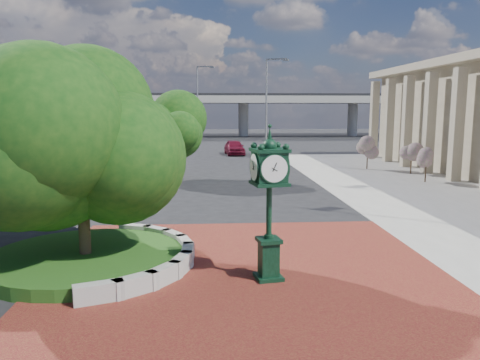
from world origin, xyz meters
The scene contains 14 objects.
ground centered at (0.00, 0.00, 0.00)m, with size 200.00×200.00×0.00m, color black.
plaza centered at (0.00, -1.00, 0.02)m, with size 12.00×12.00×0.04m, color maroon.
planter_wall centered at (-2.71, 0.00, 0.27)m, with size 2.96×6.77×0.54m.
grass_bed centered at (-5.00, 0.00, 0.20)m, with size 6.10×6.10×0.40m, color #1E4B15.
overpass centered at (-0.22, 70.00, 6.54)m, with size 90.00×12.00×7.50m.
tree_planter centered at (-5.00, 0.00, 3.72)m, with size 5.20×5.20×6.33m.
tree_street centered at (-4.00, 18.00, 3.24)m, with size 4.40×4.40×5.45m.
post_clock centered at (0.60, -1.64, 2.42)m, with size 1.05×1.05×4.41m.
parked_car centered at (1.58, 35.74, 0.80)m, with size 1.88×4.68×1.59m, color #5B0D1F.
street_lamp_near centered at (4.29, 28.04, 5.47)m, with size 1.99×0.96×9.33m.
street_lamp_far centered at (-2.27, 43.06, 5.84)m, with size 2.17×0.87×9.97m.
shrub_near centered at (13.34, 15.61, 1.59)m, with size 1.20×1.20×2.20m.
shrub_mid centered at (14.08, 19.61, 1.59)m, with size 1.20×1.20×2.20m.
shrub_far centered at (11.75, 22.67, 1.59)m, with size 1.20×1.20×2.20m.
Camera 1 is at (-1.05, -14.49, 4.90)m, focal length 35.00 mm.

